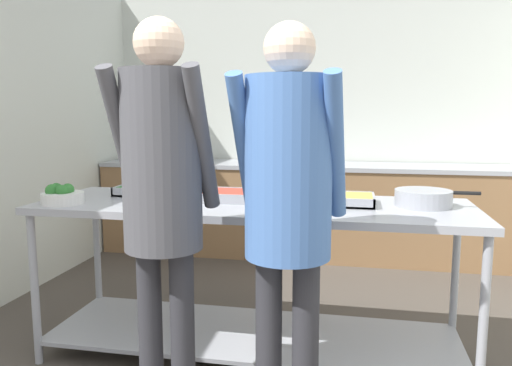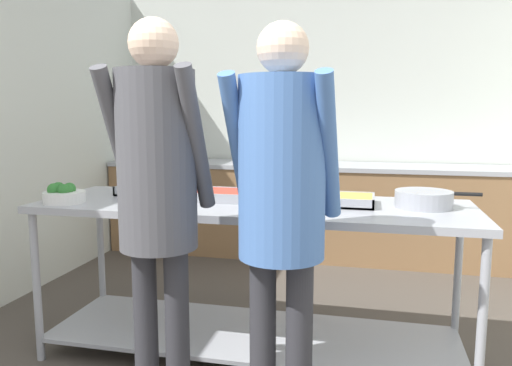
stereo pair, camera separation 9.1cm
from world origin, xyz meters
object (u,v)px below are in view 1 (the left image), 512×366
Objects in this scene: plate_stack at (274,204)px; water_bottle at (270,150)px; serving_tray_vegetables at (152,190)px; guest_serving_right at (288,189)px; serving_tray_roast at (218,195)px; broccoli_bowl at (62,196)px; sauce_pan at (423,198)px; serving_tray_greens at (340,200)px; guest_serving_left at (162,180)px.

water_bottle is (-0.40, 2.19, 0.11)m from plate_stack.
guest_serving_right is at bearing -41.69° from serving_tray_vegetables.
serving_tray_roast is at bearing -89.14° from water_bottle.
guest_serving_right is (1.33, -0.46, 0.15)m from broccoli_bowl.
plate_stack is at bearing -163.37° from sauce_pan.
broccoli_bowl is 0.13× the size of guest_serving_right.
serving_tray_vegetables is 0.89m from plate_stack.
broccoli_bowl is 2.41m from water_bottle.
serving_tray_roast is 1.00× the size of sauce_pan.
serving_tray_vegetables is (0.36, 0.41, -0.02)m from broccoli_bowl.
serving_tray_vegetables is 0.23× the size of guest_serving_right.
plate_stack is at bearing 3.93° from broccoli_bowl.
plate_stack reaches higher than serving_tray_roast.
guest_serving_left is at bearing -132.39° from serving_tray_greens.
serving_tray_greens is 0.21× the size of guest_serving_left.
guest_serving_right is (0.51, -0.76, 0.17)m from serving_tray_roast.
serving_tray_greens is 0.45m from sauce_pan.
guest_serving_left reaches higher than broccoli_bowl.
water_bottle is (-1.18, 1.96, 0.09)m from sauce_pan.
broccoli_bowl is 0.57× the size of serving_tray_vegetables.
guest_serving_left is at bearing -91.48° from serving_tray_roast.
serving_tray_greens is (0.33, 0.22, -0.00)m from plate_stack.
guest_serving_right is at bearing -78.75° from water_bottle.
serving_tray_greens is 1.33× the size of water_bottle.
guest_serving_right reaches higher than water_bottle.
water_bottle reaches higher than serving_tray_vegetables.
guest_serving_left reaches higher than serving_tray_roast.
serving_tray_roast is at bearing 88.52° from guest_serving_left.
sauce_pan is at bearing 16.63° from plate_stack.
broccoli_bowl is 1.55m from serving_tray_greens.
sauce_pan is 1.01m from guest_serving_right.
plate_stack is at bearing -79.75° from water_bottle.
broccoli_bowl is at bearing -170.91° from sauce_pan.
broccoli_bowl is 0.52× the size of serving_tray_roast.
broccoli_bowl is 1.99m from sauce_pan.
broccoli_bowl reaches higher than sauce_pan.
sauce_pan is 1.56× the size of water_bottle.
serving_tray_vegetables is at bearing 158.38° from plate_stack.
serving_tray_greens is at bearing 32.93° from plate_stack.
serving_tray_greens is at bearing -0.34° from serving_tray_roast.
broccoli_bowl reaches higher than serving_tray_greens.
guest_serving_left is (0.44, -0.90, 0.19)m from serving_tray_vegetables.
broccoli_bowl reaches higher than serving_tray_vegetables.
plate_stack is 0.50× the size of sauce_pan.
guest_serving_left is at bearing -176.31° from guest_serving_right.
serving_tray_roast is at bearing 20.27° from broccoli_bowl.
serving_tray_greens is at bearing -177.88° from sauce_pan.
serving_tray_vegetables is 1.02m from guest_serving_left.
serving_tray_roast is at bearing 124.05° from guest_serving_right.
guest_serving_right reaches higher than plate_stack.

